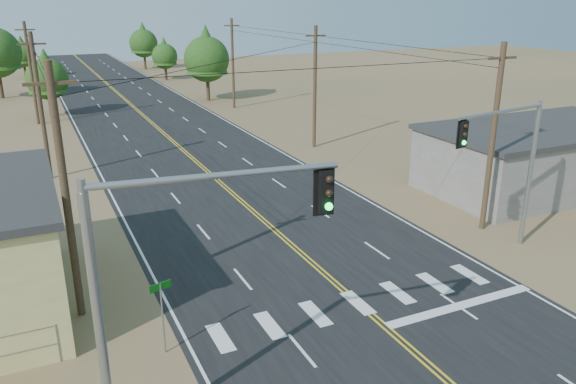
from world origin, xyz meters
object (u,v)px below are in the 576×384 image
street_sign (162,306)px  building_right (540,158)px  signal_mast_right (512,155)px  signal_mast_left (170,268)px

street_sign → building_right: bearing=0.2°
building_right → signal_mast_right: (-9.85, -6.68, 2.99)m
signal_mast_right → street_sign: 17.54m
signal_mast_left → street_sign: bearing=90.7°
signal_mast_right → street_sign: (-17.21, -1.32, -3.13)m
signal_mast_right → building_right: bearing=24.8°
signal_mast_left → signal_mast_right: size_ratio=1.08×
building_right → signal_mast_right: signal_mast_right is taller
signal_mast_right → street_sign: bearing=175.1°
signal_mast_left → signal_mast_right: 18.59m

